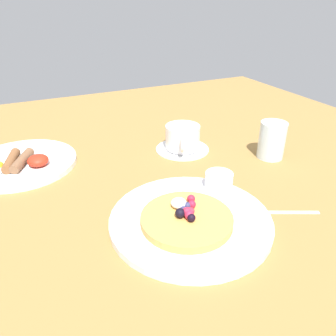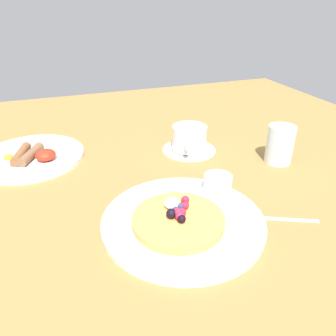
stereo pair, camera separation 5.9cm
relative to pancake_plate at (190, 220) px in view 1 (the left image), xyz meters
The scene contains 10 objects.
ground_plane 15.17cm from the pancake_plate, 95.15° to the left, with size 158.79×150.35×3.00cm, color olive.
pancake_plate is the anchor object (origin of this frame).
pancake_with_berries 2.30cm from the pancake_plate, 147.96° to the right, with size 15.73×15.73×3.06cm.
syrup_ramekin 11.95cm from the pancake_plate, 32.93° to the left, with size 5.54×5.54×3.19cm.
breakfast_plate 44.08cm from the pancake_plate, 125.11° to the left, with size 25.11×25.11×1.28cm, color white.
fried_breakfast 41.99cm from the pancake_plate, 127.37° to the left, with size 13.95×10.34×2.74cm.
coffee_saucer 30.69cm from the pancake_plate, 65.24° to the left, with size 13.59×13.59×0.62cm, color white.
coffee_cup 30.69cm from the pancake_plate, 65.26° to the left, with size 8.69×11.07×5.91cm.
teaspoon 25.22cm from the pancake_plate, 18.21° to the right, with size 15.96×8.28×0.60cm.
water_glass 34.27cm from the pancake_plate, 26.87° to the left, with size 6.33×6.33×8.95cm, color silver.
Camera 1 is at (-21.99, -55.33, 35.95)cm, focal length 35.16 mm.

